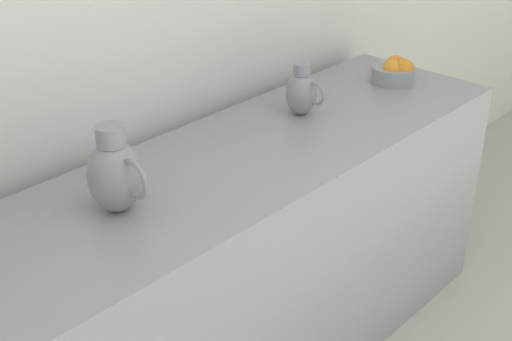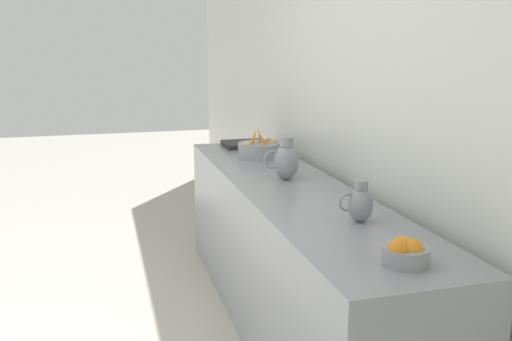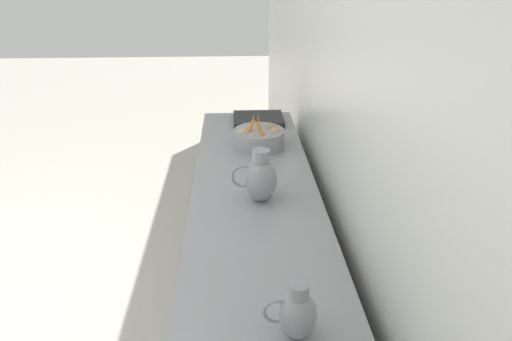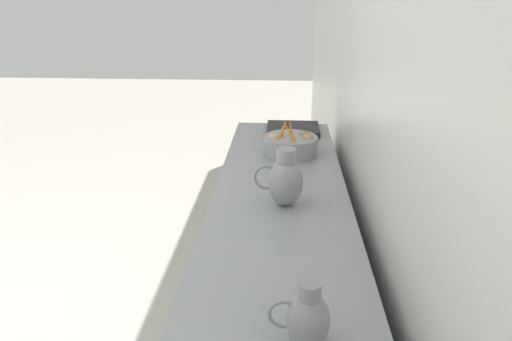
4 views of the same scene
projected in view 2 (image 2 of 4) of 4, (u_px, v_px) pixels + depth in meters
The scene contains 7 objects.
tile_wall_left at pixel (407, 81), 2.66m from camera, with size 0.10×9.61×3.00m, color silver.
prep_counter at pixel (288, 258), 3.25m from camera, with size 0.62×2.91×0.89m, color gray.
vegetable_colander at pixel (259, 150), 3.89m from camera, with size 0.30×0.30×0.22m.
orange_bowl at pixel (405, 252), 1.98m from camera, with size 0.17×0.17×0.10m.
metal_pitcher_tall at pixel (286, 160), 3.25m from camera, with size 0.21×0.15×0.25m.
metal_pitcher_short at pixel (360, 203), 2.47m from camera, with size 0.16×0.11×0.19m.
counter_sink_basin at pixel (246, 144), 4.34m from camera, with size 0.34×0.30×0.04m, color #232326.
Camera 2 is at (-0.52, 2.69, 1.66)m, focal length 38.80 mm.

